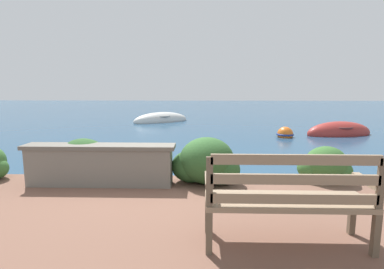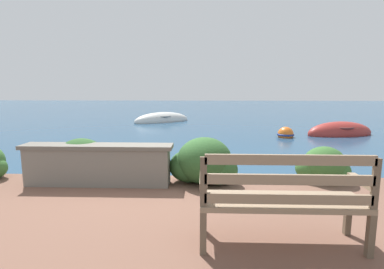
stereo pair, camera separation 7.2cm
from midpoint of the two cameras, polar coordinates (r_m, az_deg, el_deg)
name	(u,v)px [view 1 (the left image)]	position (r m, az deg, el deg)	size (l,w,h in m)	color
ground_plane	(152,188)	(5.35, -7.93, -9.97)	(80.00, 80.00, 0.00)	navy
park_bench	(288,197)	(2.97, 17.17, -11.34)	(1.55, 0.48, 0.93)	brown
stone_wall	(100,164)	(4.89, -17.49, -5.47)	(2.33, 0.39, 0.64)	slate
hedge_clump_left	(83,162)	(5.20, -20.46, -5.01)	(1.02, 0.74, 0.69)	#284C23
hedge_clump_centre	(206,163)	(4.74, 2.21, -5.53)	(1.08, 0.78, 0.74)	#2D5628
hedge_clump_right	(325,166)	(5.29, 23.65, -5.55)	(0.84, 0.61, 0.57)	#38662D
rowboat_nearest	(339,133)	(12.43, 26.04, 0.25)	(2.71, 1.48, 0.89)	#9E2D28
rowboat_mid	(161,121)	(15.72, -6.03, 2.66)	(3.10, 2.66, 0.89)	silver
mooring_buoy	(285,134)	(11.19, 17.13, 0.02)	(0.61, 0.61, 0.55)	orange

